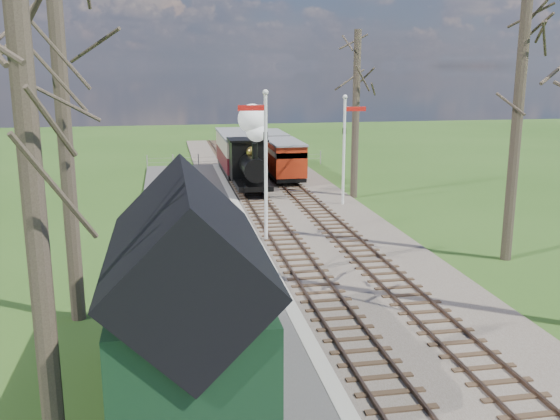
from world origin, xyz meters
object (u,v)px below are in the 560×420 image
(station_shed, at_px, (188,300))
(sign_board, at_px, (257,296))
(semaphore_far, at_px, (345,142))
(red_carriage_a, at_px, (285,159))
(bench, at_px, (263,336))
(semaphore_near, at_px, (264,155))
(coach, at_px, (238,151))
(locomotive, at_px, (250,155))
(red_carriage_b, at_px, (270,148))
(person, at_px, (256,325))

(station_shed, relative_size, sign_board, 5.76)
(semaphore_far, relative_size, red_carriage_a, 1.17)
(bench, bearing_deg, semaphore_near, 80.79)
(coach, bearing_deg, semaphore_far, -66.02)
(station_shed, distance_m, bench, 3.00)
(semaphore_near, height_order, red_carriage_a, semaphore_near)
(station_shed, xyz_separation_m, red_carriage_a, (6.90, 25.27, -0.83))
(locomotive, xyz_separation_m, red_carriage_b, (2.61, 9.01, -0.84))
(sign_board, bearing_deg, red_carriage_b, 79.76)
(station_shed, xyz_separation_m, semaphore_near, (3.53, 12.00, 1.35))
(station_shed, xyz_separation_m, coach, (4.30, 27.83, -0.60))
(coach, xyz_separation_m, bench, (-2.45, -26.19, -1.10))
(person, bearing_deg, semaphore_near, -24.03)
(station_shed, relative_size, person, 4.08)
(semaphore_near, distance_m, coach, 15.97)
(red_carriage_b, xyz_separation_m, bench, (-5.05, -29.13, -0.87))
(coach, distance_m, person, 26.58)
(coach, height_order, red_carriage_a, coach)
(semaphore_near, bearing_deg, sign_board, -100.38)
(station_shed, xyz_separation_m, red_carriage_b, (6.90, 30.77, -0.83))
(red_carriage_b, bearing_deg, bench, -99.83)
(locomotive, xyz_separation_m, bench, (-2.44, -20.12, -1.71))
(semaphore_far, distance_m, locomotive, 5.88)
(bench, distance_m, person, 0.51)
(person, bearing_deg, coach, -19.73)
(sign_board, height_order, bench, sign_board)
(coach, bearing_deg, person, -95.71)
(coach, xyz_separation_m, red_carriage_b, (2.60, 2.94, -0.22))
(coach, distance_m, bench, 26.33)
(red_carriage_a, xyz_separation_m, sign_board, (-4.85, -21.35, -0.69))
(semaphore_far, bearing_deg, semaphore_near, -130.60)
(sign_board, bearing_deg, station_shed, -117.56)
(sign_board, bearing_deg, coach, 84.63)
(semaphore_near, height_order, locomotive, semaphore_near)
(station_shed, distance_m, semaphore_far, 20.01)
(semaphore_far, bearing_deg, red_carriage_b, 97.91)
(coach, height_order, person, coach)
(red_carriage_a, bearing_deg, bench, -102.06)
(locomotive, relative_size, bench, 3.55)
(person, bearing_deg, semaphore_far, -36.92)
(semaphore_near, relative_size, bench, 4.43)
(semaphore_far, relative_size, person, 3.70)
(red_carriage_a, height_order, red_carriage_b, same)
(locomotive, relative_size, red_carriage_a, 1.02)
(semaphore_far, bearing_deg, coach, 113.98)
(sign_board, distance_m, bench, 2.30)
(station_shed, distance_m, red_carriage_b, 31.55)
(red_carriage_a, bearing_deg, semaphore_near, -104.25)
(locomotive, bearing_deg, person, -97.36)
(station_shed, bearing_deg, red_carriage_b, 77.37)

